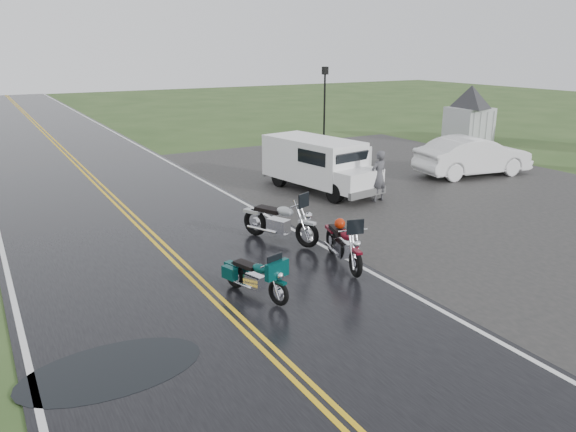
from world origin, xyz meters
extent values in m
plane|color=#2D471E|center=(0.00, 0.00, 0.00)|extent=(120.00, 120.00, 0.00)
cube|color=black|center=(0.00, 10.00, 0.02)|extent=(8.00, 100.00, 0.04)
cube|color=black|center=(11.00, 5.00, 0.01)|extent=(14.00, 24.00, 0.03)
imported|color=#47474C|center=(8.02, 4.82, 0.89)|extent=(0.70, 0.51, 1.78)
imported|color=white|center=(14.05, 6.12, 0.81)|extent=(5.11, 2.41, 1.62)
camera|label=1|loc=(-4.10, -10.14, 5.25)|focal=35.00mm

